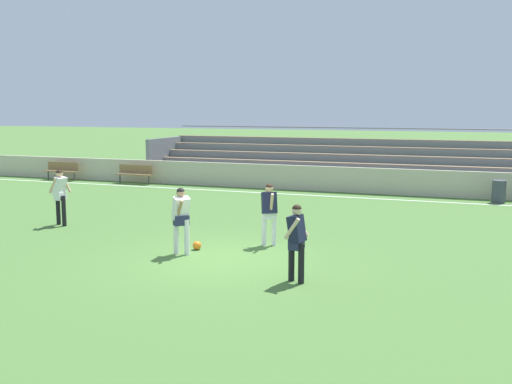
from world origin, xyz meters
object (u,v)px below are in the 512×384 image
Objects in this scene: trash_bin at (499,191)px; soccer_ball at (197,245)px; bench_near_wall_gap at (62,169)px; player_white_dropping_back at (60,192)px; player_white_pressing_high at (181,215)px; player_dark_wide_left at (297,236)px; bench_near_bin at (135,172)px; player_dark_challenging at (269,209)px; bleacher_stand at (422,163)px.

trash_bin reaches higher than soccer_ball.
trash_bin is at bearing -0.56° from bench_near_wall_gap.
bench_near_wall_gap is at bearing 139.22° from soccer_ball.
trash_bin is 3.90× the size of soccer_ball.
bench_near_wall_gap is at bearing 127.85° from player_white_dropping_back.
player_dark_wide_left is (3.31, -1.29, -0.02)m from player_white_pressing_high.
bench_near_wall_gap is 4.18m from bench_near_bin.
soccer_ball is at bearing 149.62° from player_dark_wide_left.
player_dark_challenging is (14.25, -9.85, 0.43)m from bench_near_wall_gap.
bench_near_bin is at bearing 108.62° from player_white_dropping_back.
trash_bin is at bearing -47.07° from bleacher_stand.
bench_near_bin is 1.05× the size of player_white_dropping_back.
bleacher_stand is 17.39m from bench_near_wall_gap.
soccer_ball is at bearing -52.17° from bench_near_bin.
bench_near_wall_gap is at bearing 137.46° from player_white_pressing_high.
player_dark_wide_left reaches higher than soccer_ball.
trash_bin is 0.50× the size of player_white_dropping_back.
player_dark_challenging is at bearing -102.35° from bleacher_stand.
player_white_pressing_high is (-4.57, -14.64, -0.12)m from bleacher_stand.
player_dark_wide_left is (1.59, -2.94, -0.00)m from player_dark_challenging.
player_white_dropping_back is 5.56m from soccer_ball.
bleacher_stand is at bearing 85.49° from player_dark_wide_left.
player_white_pressing_high reaches higher than trash_bin.
bleacher_stand is at bearing 77.65° from player_dark_challenging.
player_white_dropping_back is at bearing 164.86° from soccer_ball.
player_dark_challenging is at bearing 34.40° from soccer_ball.
soccer_ball is at bearing -107.44° from bleacher_stand.
player_dark_wide_left is (15.84, -12.79, 0.42)m from bench_near_wall_gap.
bench_near_wall_gap is 17.01m from player_white_pressing_high.
player_white_pressing_high is at bearing -136.40° from player_dark_challenging.
bench_near_wall_gap is at bearing 145.34° from player_dark_challenging.
bench_near_bin is 14.21m from player_white_pressing_high.
player_white_dropping_back reaches higher than bench_near_wall_gap.
player_dark_wide_left is at bearing -30.38° from soccer_ball.
bleacher_stand reaches higher than trash_bin.
player_white_pressing_high is (12.53, -11.50, 0.44)m from bench_near_wall_gap.
player_white_dropping_back is at bearing 158.81° from player_white_pressing_high.
player_white_pressing_high is (8.34, -11.50, 0.44)m from bench_near_bin.
player_white_pressing_high is 0.97× the size of player_white_dropping_back.
player_dark_challenging is 3.34m from player_dark_wide_left.
bench_near_bin is at bearing 125.97° from player_white_pressing_high.
bench_near_wall_gap is 17.33m from player_dark_challenging.
trash_bin is 13.34m from player_dark_wide_left.
player_dark_challenging is 1.00× the size of player_dark_wide_left.
player_dark_wide_left is at bearing -94.51° from bleacher_stand.
bench_near_wall_gap reaches higher than soccer_ball.
bleacher_stand reaches higher than player_dark_challenging.
trash_bin is 13.67m from player_white_pressing_high.
bleacher_stand is 13.30m from player_dark_challenging.
player_dark_wide_left is 7.43× the size of soccer_ball.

